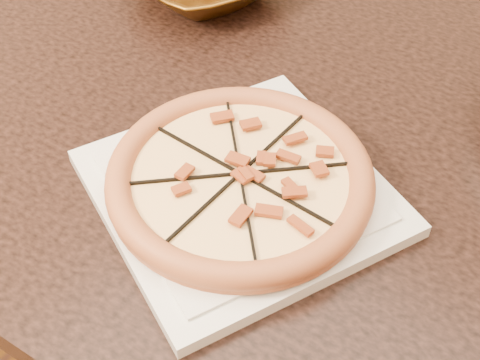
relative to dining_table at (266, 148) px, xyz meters
The scene contains 3 objects.
dining_table is the anchor object (origin of this frame).
plate 0.22m from the dining_table, 65.12° to the right, with size 0.42×0.42×0.02m.
pizza 0.23m from the dining_table, 65.12° to the right, with size 0.32×0.32×0.03m.
Camera 1 is at (0.33, -0.60, 1.35)m, focal length 50.00 mm.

